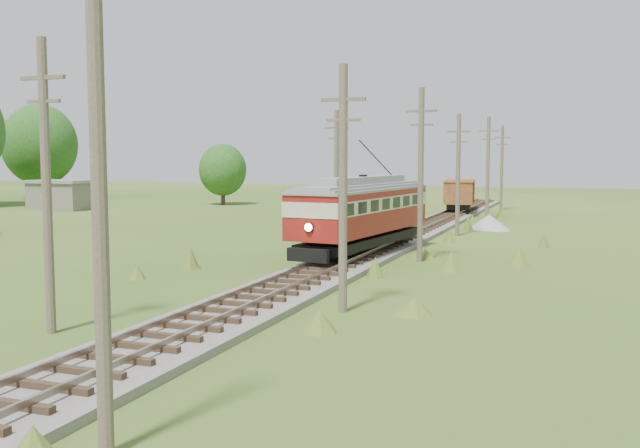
% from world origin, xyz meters
% --- Properties ---
extents(railbed_main, '(3.60, 96.00, 0.57)m').
position_xyz_m(railbed_main, '(0.00, 34.00, 0.19)').
color(railbed_main, '#605B54').
rests_on(railbed_main, ground).
extents(streetcar, '(4.37, 12.82, 5.81)m').
position_xyz_m(streetcar, '(-0.00, 31.30, 2.69)').
color(streetcar, black).
rests_on(streetcar, ground).
extents(gondola, '(3.64, 8.44, 2.72)m').
position_xyz_m(gondola, '(0.00, 63.39, 2.03)').
color(gondola, black).
rests_on(gondola, ground).
extents(gravel_pile, '(3.14, 3.33, 1.14)m').
position_xyz_m(gravel_pile, '(4.64, 49.34, 0.53)').
color(gravel_pile, gray).
rests_on(gravel_pile, ground).
extents(utility_pole_r_1, '(0.30, 0.30, 8.80)m').
position_xyz_m(utility_pole_r_1, '(3.10, 5.00, 4.40)').
color(utility_pole_r_1, brown).
rests_on(utility_pole_r_1, ground).
extents(utility_pole_r_2, '(1.60, 0.30, 8.60)m').
position_xyz_m(utility_pole_r_2, '(3.30, 18.00, 4.42)').
color(utility_pole_r_2, brown).
rests_on(utility_pole_r_2, ground).
extents(utility_pole_r_3, '(1.60, 0.30, 9.00)m').
position_xyz_m(utility_pole_r_3, '(3.20, 31.00, 4.63)').
color(utility_pole_r_3, brown).
rests_on(utility_pole_r_3, ground).
extents(utility_pole_r_4, '(1.60, 0.30, 8.40)m').
position_xyz_m(utility_pole_r_4, '(3.00, 44.00, 4.32)').
color(utility_pole_r_4, brown).
rests_on(utility_pole_r_4, ground).
extents(utility_pole_r_5, '(1.60, 0.30, 8.90)m').
position_xyz_m(utility_pole_r_5, '(3.40, 57.00, 4.58)').
color(utility_pole_r_5, brown).
rests_on(utility_pole_r_5, ground).
extents(utility_pole_r_6, '(1.60, 0.30, 8.70)m').
position_xyz_m(utility_pole_r_6, '(3.20, 70.00, 4.47)').
color(utility_pole_r_6, brown).
rests_on(utility_pole_r_6, ground).
extents(utility_pole_l_a, '(1.60, 0.30, 9.00)m').
position_xyz_m(utility_pole_l_a, '(-4.20, 12.00, 4.63)').
color(utility_pole_l_a, brown).
rests_on(utility_pole_l_a, ground).
extents(utility_pole_l_b, '(1.60, 0.30, 8.60)m').
position_xyz_m(utility_pole_l_b, '(-4.50, 40.00, 4.42)').
color(utility_pole_l_b, brown).
rests_on(utility_pole_l_b, ground).
extents(tree_left_5, '(9.66, 9.66, 12.44)m').
position_xyz_m(tree_left_5, '(-56.00, 70.00, 7.12)').
color(tree_left_5, '#38281C').
rests_on(tree_left_5, ground).
extents(tree_mid_a, '(5.46, 5.46, 7.03)m').
position_xyz_m(tree_mid_a, '(-28.00, 68.00, 4.02)').
color(tree_mid_a, '#38281C').
rests_on(tree_mid_a, ground).
extents(shed, '(6.40, 4.40, 3.10)m').
position_xyz_m(shed, '(-40.00, 55.00, 1.57)').
color(shed, slate).
rests_on(shed, ground).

